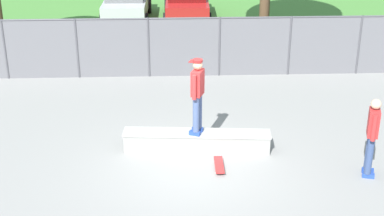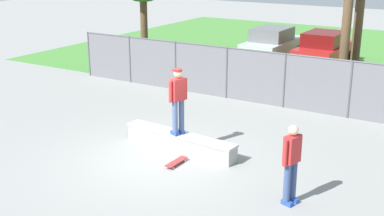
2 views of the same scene
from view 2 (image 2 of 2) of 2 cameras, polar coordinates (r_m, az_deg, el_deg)
ground_plane at (r=13.41m, az=-3.85°, el=-5.82°), size 80.00×80.00×0.00m
grass_strip at (r=27.87m, az=15.93°, el=5.91°), size 27.88×20.00×0.02m
concrete_ledge at (r=13.88m, az=-1.41°, el=-3.85°), size 3.54×0.76×0.49m
skateboarder at (r=13.40m, az=-1.60°, el=1.12°), size 0.38×0.57×1.84m
skateboard at (r=13.02m, az=-1.79°, el=-6.16°), size 0.21×0.80×0.09m
chainlink_fence at (r=18.13m, az=7.18°, el=3.82°), size 15.95×0.07×1.94m
car_silver at (r=25.60m, az=9.16°, el=7.26°), size 2.09×4.24×1.66m
car_red at (r=24.70m, az=14.83°, el=6.53°), size 2.09×4.24×1.66m
bystander at (r=10.95m, az=11.30°, el=-5.95°), size 0.36×0.58×1.82m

